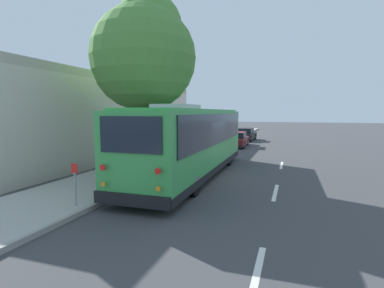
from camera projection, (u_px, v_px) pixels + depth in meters
name	position (u px, v px, depth m)	size (l,w,h in m)	color
ground_plane	(204.00, 177.00, 13.77)	(160.00, 160.00, 0.00)	#3D3D3F
sidewalk_slab	(134.00, 170.00, 14.92)	(80.00, 3.32, 0.15)	#A3A099
curb_strip	(166.00, 172.00, 14.37)	(80.00, 0.14, 0.15)	gray
shuttle_bus	(192.00, 139.00, 13.74)	(11.54, 2.79, 3.25)	green
parked_sedan_maroon	(237.00, 140.00, 25.89)	(4.71, 1.85, 1.26)	maroon
parked_sedan_black	(245.00, 135.00, 31.33)	(4.35, 1.92, 1.28)	black
street_tree	(145.00, 52.00, 13.56)	(4.74, 4.74, 8.30)	brown
sign_post_near	(75.00, 184.00, 8.94)	(0.06, 0.22, 1.28)	gray
sign_post_far	(102.00, 177.00, 10.20)	(0.06, 0.06, 1.18)	gray
building_backdrop	(96.00, 121.00, 20.85)	(19.86, 6.30, 5.12)	beige
lane_stripe_behind	(256.00, 276.00, 5.42)	(2.40, 0.14, 0.01)	silver
lane_stripe_mid	(275.00, 192.00, 11.07)	(2.40, 0.14, 0.01)	silver
lane_stripe_ahead	(282.00, 165.00, 16.72)	(2.40, 0.14, 0.01)	silver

